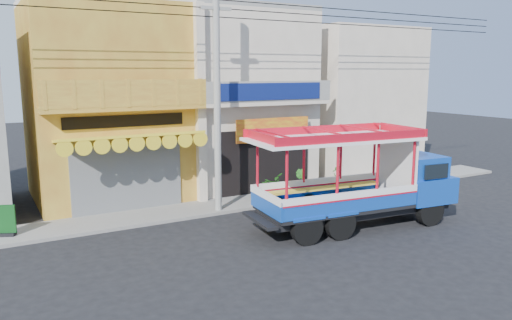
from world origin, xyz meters
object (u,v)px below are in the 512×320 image
(potted_plant_a, at_px, (272,186))
(songthaew_truck, at_px, (368,178))
(green_sign, at_px, (5,223))
(utility_pole, at_px, (221,81))
(potted_plant_c, at_px, (337,177))
(potted_plant_b, at_px, (302,180))

(potted_plant_a, bearing_deg, songthaew_truck, -119.03)
(potted_plant_a, bearing_deg, green_sign, 136.29)
(utility_pole, relative_size, potted_plant_c, 25.81)
(potted_plant_c, bearing_deg, potted_plant_a, -49.77)
(utility_pole, relative_size, potted_plant_a, 27.40)
(green_sign, xyz_separation_m, potted_plant_c, (13.54, -0.01, 0.11))
(potted_plant_a, relative_size, potted_plant_b, 1.05)
(utility_pole, distance_m, songthaew_truck, 6.41)
(potted_plant_b, bearing_deg, potted_plant_a, 63.95)
(potted_plant_a, height_order, potted_plant_c, potted_plant_c)
(songthaew_truck, bearing_deg, green_sign, 158.07)
(potted_plant_b, relative_size, potted_plant_c, 0.90)
(green_sign, relative_size, potted_plant_b, 1.06)
(utility_pole, distance_m, potted_plant_c, 7.52)
(potted_plant_c, bearing_deg, green_sign, -49.66)
(potted_plant_b, bearing_deg, green_sign, 53.99)
(songthaew_truck, relative_size, potted_plant_c, 7.04)
(potted_plant_c, bearing_deg, songthaew_truck, 13.57)
(songthaew_truck, height_order, green_sign, songthaew_truck)
(green_sign, height_order, potted_plant_b, green_sign)
(utility_pole, xyz_separation_m, green_sign, (-7.46, 0.61, -4.48))
(utility_pole, height_order, green_sign, utility_pole)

